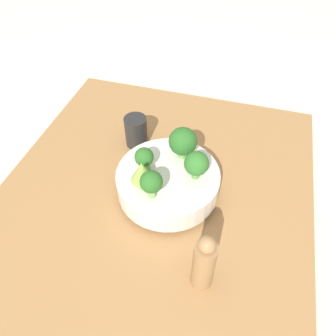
% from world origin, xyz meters
% --- Properties ---
extents(ground_plane, '(6.00, 6.00, 0.00)m').
position_xyz_m(ground_plane, '(0.00, 0.00, 0.00)').
color(ground_plane, beige).
extents(table, '(0.95, 0.81, 0.05)m').
position_xyz_m(table, '(0.00, 0.00, 0.02)').
color(table, '#9E7042').
rests_on(table, ground_plane).
extents(bowl, '(0.26, 0.26, 0.08)m').
position_xyz_m(bowl, '(0.02, -0.04, 0.09)').
color(bowl, silver).
rests_on(bowl, table).
extents(romanesco_piece_far, '(0.05, 0.05, 0.08)m').
position_xyz_m(romanesco_piece_far, '(-0.03, 0.01, 0.17)').
color(romanesco_piece_far, '#7AB256').
rests_on(romanesco_piece_far, bowl).
extents(broccoli_floret_right, '(0.07, 0.07, 0.09)m').
position_xyz_m(broccoli_floret_right, '(0.09, -0.05, 0.17)').
color(broccoli_floret_right, '#6BA34C').
rests_on(broccoli_floret_right, bowl).
extents(broccoli_floret_front, '(0.06, 0.06, 0.08)m').
position_xyz_m(broccoli_floret_front, '(0.03, -0.10, 0.17)').
color(broccoli_floret_front, '#609347').
rests_on(broccoli_floret_front, bowl).
extents(broccoli_floret_left, '(0.05, 0.05, 0.08)m').
position_xyz_m(broccoli_floret_left, '(-0.05, -0.02, 0.17)').
color(broccoli_floret_left, '#7AB256').
rests_on(broccoli_floret_left, bowl).
extents(broccoli_floret_back, '(0.05, 0.05, 0.06)m').
position_xyz_m(broccoli_floret_back, '(0.02, 0.02, 0.16)').
color(broccoli_floret_back, '#6BA34C').
rests_on(broccoli_floret_back, bowl).
extents(cup, '(0.07, 0.07, 0.09)m').
position_xyz_m(cup, '(0.18, 0.11, 0.10)').
color(cup, black).
rests_on(cup, table).
extents(pepper_mill, '(0.05, 0.05, 0.17)m').
position_xyz_m(pepper_mill, '(-0.19, -0.17, 0.13)').
color(pepper_mill, '#997047').
rests_on(pepper_mill, table).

